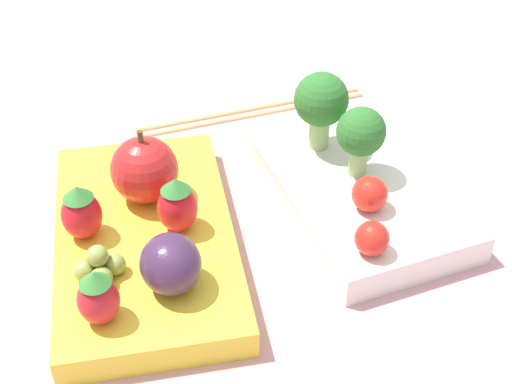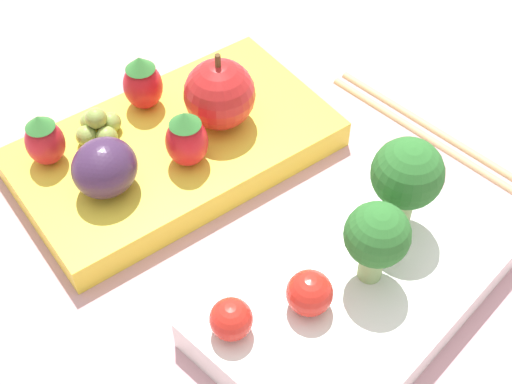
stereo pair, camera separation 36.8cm
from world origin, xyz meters
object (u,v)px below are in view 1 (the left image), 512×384
broccoli_floret_0 (361,134)px  apple (144,170)px  cherry_tomato_0 (370,194)px  strawberry_0 (80,208)px  broccoli_floret_1 (321,102)px  strawberry_2 (177,205)px  plum (171,264)px  chopsticks_pair (252,110)px  strawberry_1 (98,297)px  bento_box_fruit (146,240)px  grape_cluster (99,265)px  cherry_tomato_1 (372,238)px  bento_box_savoury (359,194)px

broccoli_floret_0 → apple: (-0.02, -0.15, -0.01)m
cherry_tomato_0 → strawberry_0: (-0.04, -0.19, 0.01)m
apple → broccoli_floret_1: bearing=98.4°
strawberry_0 → strawberry_2: size_ratio=0.99×
strawberry_0 → plum: (0.07, 0.05, -0.00)m
broccoli_floret_1 → apple: 0.14m
chopsticks_pair → cherry_tomato_0: bearing=10.2°
cherry_tomato_0 → strawberry_1: 0.20m
bento_box_fruit → strawberry_2: size_ratio=5.27×
bento_box_fruit → broccoli_floret_0: 0.17m
apple → grape_cluster: 0.08m
strawberry_0 → plum: strawberry_0 is taller
strawberry_0 → cherry_tomato_1: bearing=66.3°
strawberry_2 → chopsticks_pair: size_ratio=0.20×
broccoli_floret_1 → chopsticks_pair: (-0.10, -0.03, -0.06)m
cherry_tomato_0 → apple: bearing=-112.5°
cherry_tomato_0 → strawberry_1: size_ratio=0.66×
broccoli_floret_0 → cherry_tomato_1: 0.09m
strawberry_1 → chopsticks_pair: size_ratio=0.18×
plum → cherry_tomato_1: bearing=85.6°
bento_box_fruit → cherry_tomato_0: cherry_tomato_0 is taller
bento_box_fruit → broccoli_floret_0: bearing=94.9°
broccoli_floret_1 → plum: broccoli_floret_1 is taller
apple → chopsticks_pair: apple is taller
strawberry_1 → apple: bearing=156.5°
broccoli_floret_1 → strawberry_0: bearing=-76.6°
cherry_tomato_1 → chopsticks_pair: bearing=-175.9°
broccoli_floret_1 → cherry_tomato_1: broccoli_floret_1 is taller
strawberry_1 → plum: size_ratio=0.94×
broccoli_floret_1 → plum: (0.11, -0.14, -0.02)m
cherry_tomato_1 → broccoli_floret_1: bearing=175.4°
broccoli_floret_0 → strawberry_1: 0.22m
bento_box_fruit → chopsticks_pair: 0.19m
broccoli_floret_0 → bento_box_savoury: bearing=-8.8°
strawberry_0 → chopsticks_pair: size_ratio=0.20×
strawberry_2 → grape_cluster: 0.07m
broccoli_floret_0 → cherry_tomato_0: bearing=-11.9°
broccoli_floret_0 → cherry_tomato_0: 0.05m
apple → plum: size_ratio=1.37×
strawberry_0 → bento_box_fruit: bearing=75.3°
plum → chopsticks_pair: 0.24m
cherry_tomato_0 → apple: apple is taller
strawberry_0 → plum: size_ratio=1.01×
bento_box_savoury → chopsticks_pair: bento_box_savoury is taller
bento_box_fruit → broccoli_floret_1: 0.17m
cherry_tomato_0 → plum: plum is taller
bento_box_fruit → strawberry_2: strawberry_2 is taller
chopsticks_pair → strawberry_2: bearing=-32.3°
broccoli_floret_0 → cherry_tomato_0: size_ratio=2.16×
bento_box_savoury → cherry_tomato_1: (0.07, -0.02, 0.02)m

